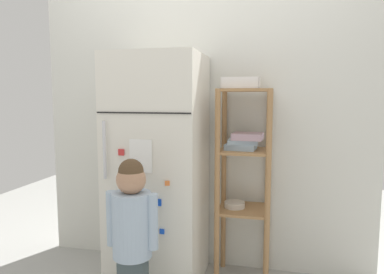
# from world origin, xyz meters

# --- Properties ---
(kitchen_wall_back) EXTENTS (2.53, 0.03, 2.08)m
(kitchen_wall_back) POSITION_xyz_m (0.00, 0.33, 1.04)
(kitchen_wall_back) COLOR silver
(kitchen_wall_back) RESTS_ON ground
(refrigerator) EXTENTS (0.62, 0.60, 1.58)m
(refrigerator) POSITION_xyz_m (-0.25, 0.02, 0.79)
(refrigerator) COLOR silver
(refrigerator) RESTS_ON ground
(child_standing) EXTENTS (0.31, 0.23, 0.95)m
(child_standing) POSITION_xyz_m (-0.24, -0.48, 0.58)
(child_standing) COLOR #435153
(child_standing) RESTS_ON ground
(pantry_shelf_unit) EXTENTS (0.36, 0.35, 1.34)m
(pantry_shelf_unit) POSITION_xyz_m (0.33, 0.13, 0.83)
(pantry_shelf_unit) COLOR #9E7247
(pantry_shelf_unit) RESTS_ON ground
(fruit_bin) EXTENTS (0.25, 0.19, 0.08)m
(fruit_bin) POSITION_xyz_m (0.30, 0.15, 1.38)
(fruit_bin) COLOR white
(fruit_bin) RESTS_ON pantry_shelf_unit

